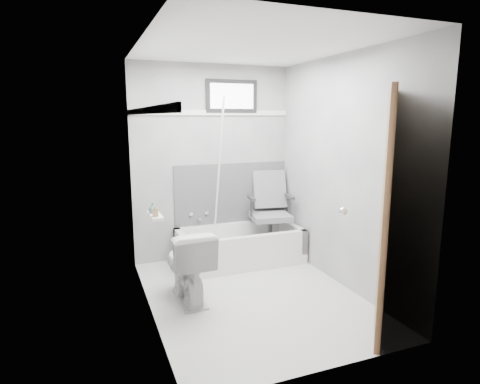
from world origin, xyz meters
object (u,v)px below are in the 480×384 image
soap_bottle_a (155,210)px  door (439,220)px  office_chair (270,211)px  soap_bottle_b (153,208)px  toilet (188,265)px  bathtub (240,246)px

soap_bottle_a → door: bearing=-33.1°
office_chair → soap_bottle_b: bearing=-142.2°
soap_bottle_a → soap_bottle_b: 0.14m
office_chair → soap_bottle_a: size_ratio=8.60×
door → office_chair: bearing=98.2°
toilet → office_chair: bearing=-148.4°
bathtub → door: (0.76, -2.21, 0.79)m
soap_bottle_a → bathtub: bearing=39.4°
bathtub → toilet: toilet is taller
toilet → door: size_ratio=0.36×
bathtub → office_chair: bearing=6.6°
bathtub → soap_bottle_b: (-1.16, -0.82, 0.75)m
toilet → soap_bottle_a: bearing=27.9°
soap_bottle_a → soap_bottle_b: soap_bottle_a is taller
office_chair → soap_bottle_a: bearing=-138.4°
door → soap_bottle_a: 2.29m
toilet → soap_bottle_b: bearing=5.7°
soap_bottle_a → soap_bottle_b: bearing=90.0°
bathtub → toilet: 1.16m
toilet → door: bearing=136.8°
door → soap_bottle_a: door is taller
bathtub → office_chair: size_ratio=1.54×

